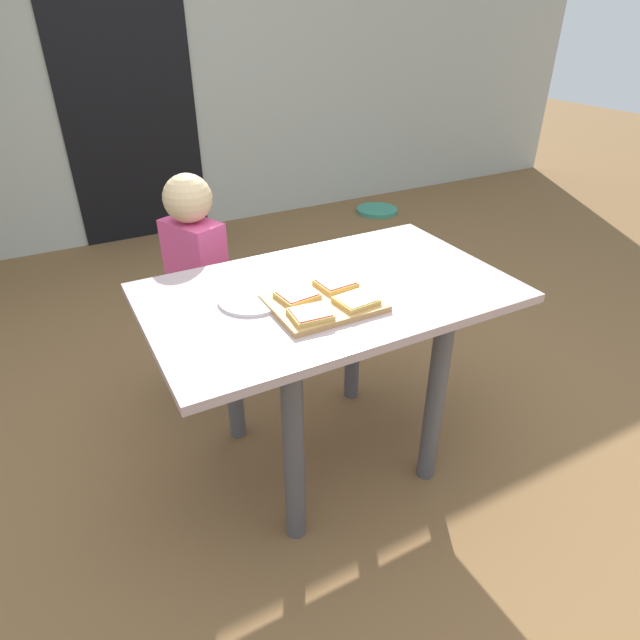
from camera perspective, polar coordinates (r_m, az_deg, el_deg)
ground_plane at (r=2.17m, az=0.81°, el=-13.87°), size 16.00×16.00×0.00m
house_wall_back at (r=4.18m, az=-19.74°, el=25.41°), size 8.00×0.20×2.51m
house_door at (r=4.09m, az=-19.83°, el=21.70°), size 0.90×0.02×2.00m
dining_table at (r=1.80m, az=0.95°, el=-0.32°), size 1.18×0.72×0.72m
cutting_board at (r=1.64m, az=0.40°, el=1.87°), size 0.33×0.26×0.02m
pizza_slice_far_right at (r=1.72m, az=1.68°, el=3.93°), size 0.12×0.11×0.02m
pizza_slice_near_right at (r=1.62m, az=3.85°, el=2.10°), size 0.12×0.11×0.02m
pizza_slice_far_left at (r=1.65m, az=-2.45°, el=2.66°), size 0.13×0.12×0.02m
pizza_slice_near_left at (r=1.55m, az=-1.04°, el=0.66°), size 0.12×0.11×0.02m
plate_white_left at (r=1.68m, az=-7.22°, el=2.23°), size 0.21×0.21×0.01m
child_left at (r=2.24m, az=-12.91°, el=4.78°), size 0.22×0.28×0.98m
garden_hose_coil at (r=4.63m, az=6.08°, el=11.52°), size 0.34×0.34×0.03m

